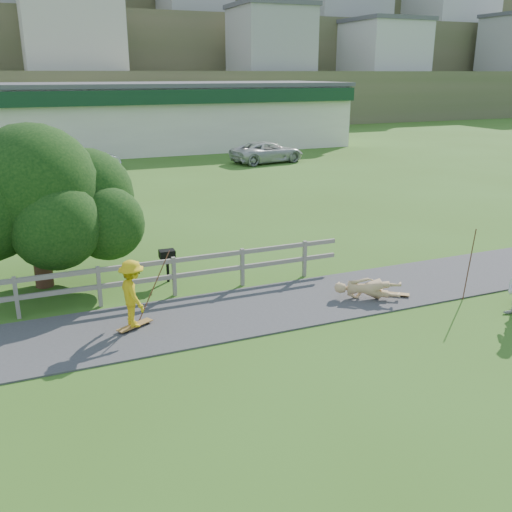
% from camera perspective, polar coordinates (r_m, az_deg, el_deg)
% --- Properties ---
extents(ground, '(260.00, 260.00, 0.00)m').
position_cam_1_polar(ground, '(13.70, 3.76, -7.45)').
color(ground, '#3B631C').
rests_on(ground, ground).
extents(path, '(34.00, 3.00, 0.04)m').
position_cam_1_polar(path, '(14.92, 1.19, -5.13)').
color(path, '#37383A').
rests_on(path, ground).
extents(fence, '(15.05, 0.10, 1.10)m').
position_cam_1_polar(fence, '(15.26, -17.74, -2.65)').
color(fence, slate).
rests_on(fence, ground).
extents(strip_mall, '(32.50, 10.75, 5.10)m').
position_cam_1_polar(strip_mall, '(47.09, -11.34, 13.56)').
color(strip_mall, silver).
rests_on(strip_mall, ground).
extents(hillside, '(220.00, 67.00, 47.50)m').
position_cam_1_polar(hillside, '(102.85, -21.19, 21.55)').
color(hillside, '#525B35').
rests_on(hillside, ground).
extents(skater_rider, '(0.75, 1.13, 1.63)m').
position_cam_1_polar(skater_rider, '(13.73, -12.21, -4.08)').
color(skater_rider, gold).
rests_on(skater_rider, ground).
extents(skater_fallen, '(1.24, 1.73, 0.64)m').
position_cam_1_polar(skater_fallen, '(15.60, 11.05, -3.24)').
color(skater_fallen, tan).
rests_on(skater_fallen, ground).
extents(car_silver, '(3.99, 1.57, 1.29)m').
position_cam_1_polar(car_silver, '(37.74, -16.49, 9.23)').
color(car_silver, '#B7B8BF').
rests_on(car_silver, ground).
extents(car_white, '(5.39, 3.13, 1.41)m').
position_cam_1_polar(car_white, '(39.29, 1.15, 10.35)').
color(car_white, beige).
rests_on(car_white, ground).
extents(tree, '(5.72, 5.72, 4.09)m').
position_cam_1_polar(tree, '(16.93, -21.06, 3.68)').
color(tree, black).
rests_on(tree, ground).
extents(bbq, '(0.46, 0.36, 0.97)m').
position_cam_1_polar(bbq, '(16.79, -8.83, -0.99)').
color(bbq, black).
rests_on(bbq, ground).
extents(longboard_rider, '(0.94, 0.64, 0.10)m').
position_cam_1_polar(longboard_rider, '(14.03, -12.01, -6.97)').
color(longboard_rider, olive).
rests_on(longboard_rider, ground).
extents(longboard_fallen, '(0.80, 0.66, 0.09)m').
position_cam_1_polar(longboard_fallen, '(16.06, 13.58, -3.83)').
color(longboard_fallen, olive).
rests_on(longboard_fallen, ground).
extents(helmet, '(0.26, 0.26, 0.26)m').
position_cam_1_polar(helmet, '(16.26, 12.10, -3.15)').
color(helmet, '#B60507').
rests_on(helmet, ground).
extents(pole_rider, '(0.03, 0.03, 1.93)m').
position_cam_1_polar(pole_rider, '(14.15, -10.18, -2.63)').
color(pole_rider, '#573122').
rests_on(pole_rider, ground).
extents(pole_spec_left, '(0.03, 0.03, 1.97)m').
position_cam_1_polar(pole_spec_left, '(16.16, 20.55, -0.83)').
color(pole_spec_left, '#573122').
rests_on(pole_spec_left, ground).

